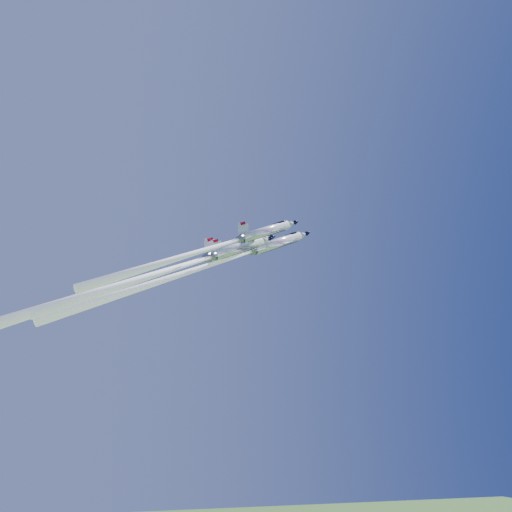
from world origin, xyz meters
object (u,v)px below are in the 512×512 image
object	(u,v)px
jet_left	(164,271)
jet_slot	(174,269)
jet_right	(207,249)
jet_lead	(201,268)

from	to	relation	value
jet_left	jet_slot	size ratio (longest dim) A/B	1.19
jet_left	jet_right	xyz separation A→B (m)	(6.55, -8.52, 2.50)
jet_left	jet_slot	bearing A→B (deg)	-5.49
jet_left	jet_slot	xyz separation A→B (m)	(1.16, -5.43, -0.86)
jet_lead	jet_right	bearing A→B (deg)	-22.57
jet_lead	jet_left	xyz separation A→B (m)	(-7.32, -0.13, -1.35)
jet_left	jet_right	world-z (taller)	jet_left
jet_lead	jet_right	xyz separation A→B (m)	(-0.76, -8.65, 1.15)
jet_right	jet_slot	distance (m)	7.06
jet_lead	jet_left	size ratio (longest dim) A/B	1.02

